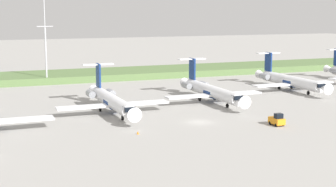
# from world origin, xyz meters

# --- Properties ---
(ground_plane) EXTENTS (500.00, 500.00, 0.00)m
(ground_plane) POSITION_xyz_m (0.00, 30.00, 0.00)
(ground_plane) COLOR #9E9B96
(grass_berm) EXTENTS (320.00, 20.00, 1.97)m
(grass_berm) POSITION_xyz_m (0.00, 68.42, 0.99)
(grass_berm) COLOR #597542
(grass_berm) RESTS_ON ground
(regional_jet_third) EXTENTS (22.81, 31.00, 9.00)m
(regional_jet_third) POSITION_xyz_m (-12.81, 14.94, 2.54)
(regional_jet_third) COLOR white
(regional_jet_third) RESTS_ON ground
(regional_jet_fourth) EXTENTS (22.81, 31.00, 9.00)m
(regional_jet_fourth) POSITION_xyz_m (11.55, 18.80, 2.54)
(regional_jet_fourth) COLOR white
(regional_jet_fourth) RESTS_ON ground
(regional_jet_fifth) EXTENTS (22.81, 31.00, 9.00)m
(regional_jet_fifth) POSITION_xyz_m (38.09, 26.72, 2.54)
(regional_jet_fifth) COLOR white
(regional_jet_fifth) RESTS_ON ground
(antenna_mast) EXTENTS (4.40, 0.50, 24.65)m
(antenna_mast) POSITION_xyz_m (-18.99, 60.23, 10.21)
(antenna_mast) COLOR #B2B2B7
(antenna_mast) RESTS_ON ground
(baggage_tug) EXTENTS (1.72, 3.20, 2.30)m
(baggage_tug) POSITION_xyz_m (11.97, -7.57, 1.00)
(baggage_tug) COLOR orange
(baggage_tug) RESTS_ON ground
(safety_cone_front_marker) EXTENTS (0.44, 0.44, 0.55)m
(safety_cone_front_marker) POSITION_xyz_m (-13.60, -4.77, 0.28)
(safety_cone_front_marker) COLOR orange
(safety_cone_front_marker) RESTS_ON ground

